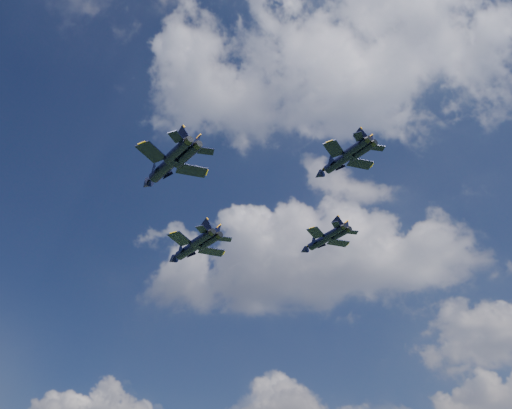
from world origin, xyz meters
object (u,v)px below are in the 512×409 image
(jet_lead, at_px, (188,250))
(jet_slot, at_px, (338,162))
(jet_left, at_px, (163,169))
(jet_right, at_px, (319,242))

(jet_lead, xyz_separation_m, jet_slot, (35.49, -22.14, -0.12))
(jet_lead, height_order, jet_slot, jet_lead)
(jet_left, distance_m, jet_slot, 30.25)
(jet_lead, distance_m, jet_slot, 41.83)
(jet_right, bearing_deg, jet_slot, -128.21)
(jet_lead, height_order, jet_left, jet_left)
(jet_right, relative_size, jet_slot, 1.05)
(jet_left, xyz_separation_m, jet_right, (22.04, 31.94, -0.26))
(jet_left, xyz_separation_m, jet_slot, (29.82, 5.01, -0.86))
(jet_left, distance_m, jet_right, 38.81)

